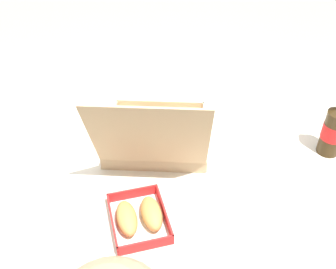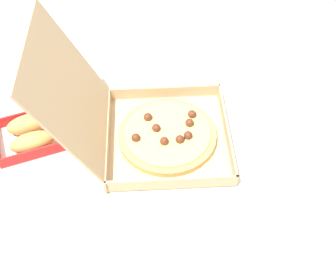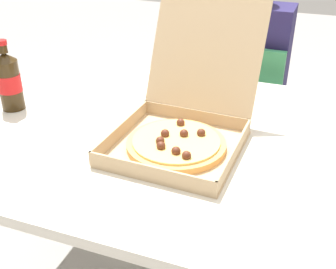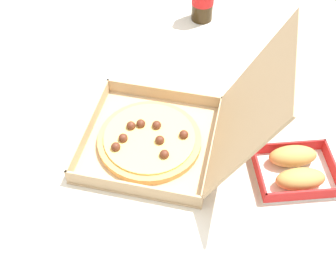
{
  "view_description": "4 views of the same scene",
  "coord_description": "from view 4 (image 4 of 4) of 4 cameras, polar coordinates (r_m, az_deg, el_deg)",
  "views": [
    {
      "loc": [
        -0.05,
        0.98,
        1.63
      ],
      "look_at": [
        -0.04,
        -0.03,
        0.81
      ],
      "focal_mm": 42.42,
      "sensor_mm": 36.0,
      "label": 1
    },
    {
      "loc": [
        -0.75,
        -0.01,
        1.65
      ],
      "look_at": [
        -0.03,
        -0.09,
        0.79
      ],
      "focal_mm": 45.46,
      "sensor_mm": 36.0,
      "label": 2
    },
    {
      "loc": [
        0.31,
        -1.0,
        1.33
      ],
      "look_at": [
        -0.03,
        -0.06,
        0.77
      ],
      "focal_mm": 44.63,
      "sensor_mm": 36.0,
      "label": 3
    },
    {
      "loc": [
        0.71,
        0.09,
        1.63
      ],
      "look_at": [
        0.0,
        -0.04,
        0.79
      ],
      "focal_mm": 47.22,
      "sensor_mm": 36.0,
      "label": 4
    }
  ],
  "objects": [
    {
      "name": "pizza_box_open",
      "position": [
        1.11,
        -0.14,
        0.13
      ],
      "size": [
        0.35,
        0.49,
        0.35
      ],
      "color": "tan",
      "rests_on": "dining_table"
    },
    {
      "name": "ground_plane",
      "position": [
        1.78,
        1.25,
        -16.91
      ],
      "size": [
        10.0,
        10.0,
        0.0
      ],
      "primitive_type": "plane",
      "color": "gray"
    },
    {
      "name": "paper_menu",
      "position": [
        1.37,
        10.54,
        8.0
      ],
      "size": [
        0.24,
        0.19,
        0.0
      ],
      "primitive_type": "cube",
      "rotation": [
        0.0,
        0.0,
        -0.2
      ],
      "color": "white",
      "rests_on": "dining_table"
    },
    {
      "name": "bread_side_box",
      "position": [
        1.11,
        16.21,
        -4.31
      ],
      "size": [
        0.2,
        0.22,
        0.06
      ],
      "color": "white",
      "rests_on": "dining_table"
    },
    {
      "name": "dining_table",
      "position": [
        1.2,
        1.79,
        -3.88
      ],
      "size": [
        1.49,
        0.95,
        0.74
      ],
      "color": "silver",
      "rests_on": "ground_plane"
    }
  ]
}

